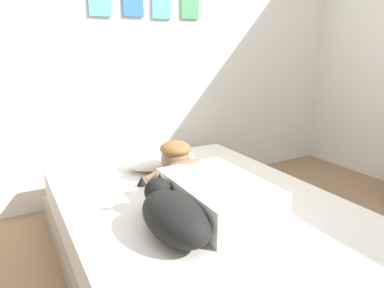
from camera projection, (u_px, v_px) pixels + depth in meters
name	position (u px, v px, depth m)	size (l,w,h in m)	color
ground_plane	(263.00, 285.00, 1.88)	(12.02, 12.02, 0.00)	#8C6B4C
back_wall	(146.00, 45.00, 2.86)	(4.01, 0.12, 2.50)	silver
bed	(202.00, 232.00, 2.04)	(1.51, 2.02, 0.39)	gray
pillow	(161.00, 160.00, 2.51)	(0.52, 0.32, 0.11)	white
person_lying	(204.00, 184.00, 1.95)	(0.43, 0.92, 0.27)	silver
dog	(173.00, 214.00, 1.61)	(0.26, 0.57, 0.21)	black
coffee_cup	(211.00, 171.00, 2.35)	(0.12, 0.09, 0.07)	#D84C47
cell_phone	(155.00, 197.00, 2.02)	(0.07, 0.14, 0.01)	black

